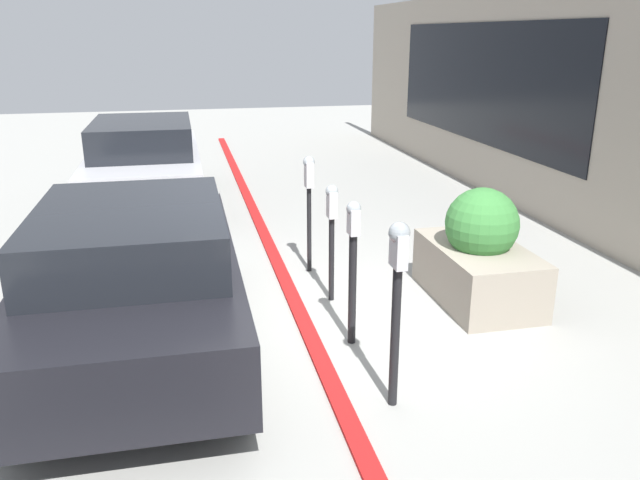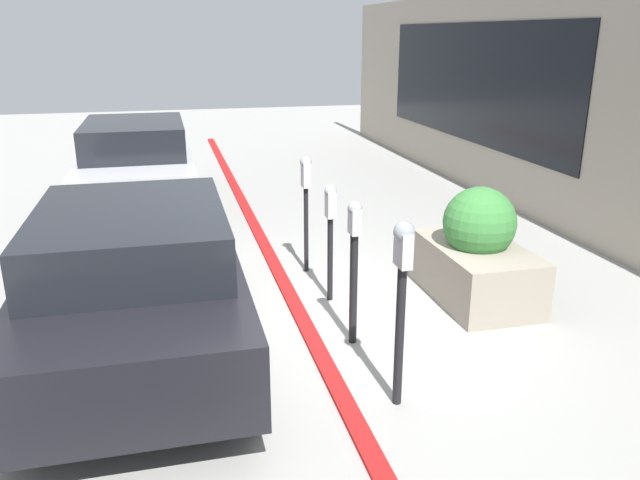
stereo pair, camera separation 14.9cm
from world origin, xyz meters
name	(u,v)px [view 2 (the right image)]	position (x,y,z in m)	size (l,w,h in m)	color
ground_plane	(312,324)	(0.00, 0.00, 0.00)	(40.00, 40.00, 0.00)	#999993
curb_strip	(304,323)	(0.00, 0.08, 0.02)	(24.50, 0.16, 0.04)	red
parking_meter_nearest	(402,282)	(-1.60, -0.34, 1.08)	(0.20, 0.17, 1.56)	black
parking_meter_second	(354,255)	(-0.49, -0.30, 0.92)	(0.16, 0.14, 1.44)	black
parking_meter_middle	(330,221)	(0.56, -0.35, 0.94)	(0.16, 0.14, 1.35)	black
parking_meter_fourth	(306,189)	(1.52, -0.29, 1.08)	(0.17, 0.14, 1.49)	black
planter_box	(477,255)	(0.22, -1.97, 0.53)	(1.61, 0.94, 1.31)	gray
parked_car_middle	(137,277)	(-0.17, 1.70, 0.77)	(4.15, 1.90, 1.45)	black
parked_car_rear	(137,162)	(5.29, 1.85, 0.80)	(4.51, 1.90, 1.50)	#B7B7BC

